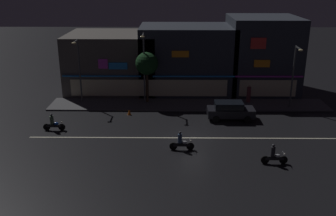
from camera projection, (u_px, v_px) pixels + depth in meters
ground_plane at (192, 138)px, 31.00m from camera, size 140.00×140.00×0.00m
lane_divider_stripe at (192, 138)px, 31.00m from camera, size 26.84×0.16×0.01m
sidewalk_far at (188, 105)px, 38.75m from camera, size 28.25×3.75×0.14m
storefront_left_block at (113, 61)px, 43.51m from camera, size 10.02×8.54×6.46m
storefront_center_block at (262, 54)px, 42.78m from camera, size 7.51×8.03×8.33m
storefront_right_block at (187, 59)px, 42.67m from camera, size 10.42×7.26×7.39m
streetlamp_west at (79, 66)px, 38.01m from camera, size 0.44×1.64×6.52m
streetlamp_mid at (144, 63)px, 37.57m from camera, size 0.44×1.64×7.19m
streetlamp_east at (294, 71)px, 36.55m from camera, size 0.44×1.64×6.15m
pedestrian_on_sidewalk at (249, 94)px, 39.08m from camera, size 0.42×0.42×1.84m
street_tree at (147, 64)px, 38.08m from camera, size 2.31×2.31×5.22m
parked_car_near_kerb at (230, 110)px, 34.78m from camera, size 4.30×1.98×1.67m
motorcycle_lead at (53, 123)px, 32.33m from camera, size 1.90×0.60×1.52m
motorcycle_following at (181, 142)px, 28.70m from camera, size 1.90×0.60×1.52m
motorcycle_opposite_lane at (274, 156)px, 26.58m from camera, size 1.90×0.60×1.52m
traffic_cone at (129, 112)px, 36.05m from camera, size 0.36×0.36×0.55m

